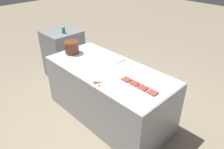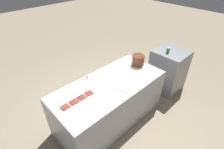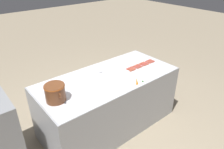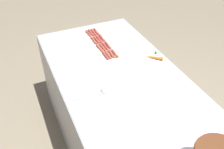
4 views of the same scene
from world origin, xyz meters
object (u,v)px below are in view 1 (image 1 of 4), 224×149
hot_dog_7 (126,80)px  hot_dog_12 (155,91)px  hot_dog_6 (134,84)px  hot_dog_9 (144,87)px  hot_dog_14 (136,82)px  hot_dog_8 (153,92)px  back_cabinet (64,54)px  hot_dog_4 (152,93)px  hot_dog_5 (143,88)px  hot_dog_1 (141,89)px  hot_dog_13 (145,86)px  soda_can (64,30)px  hot_dog_0 (151,94)px  bean_pot (72,46)px  serving_spoon (118,63)px  hot_dog_2 (133,85)px  hot_dog_15 (129,78)px  hot_dog_11 (128,79)px  hot_dog_3 (124,80)px  carrot (100,82)px  hot_dog_10 (135,83)px

hot_dog_7 → hot_dog_12: same height
hot_dog_6 → hot_dog_9: bearing=-78.8°
hot_dog_14 → hot_dog_8: bearing=-95.2°
back_cabinet → hot_dog_4: back_cabinet is taller
hot_dog_5 → hot_dog_8: bearing=-79.2°
hot_dog_1 → hot_dog_4: bearing=-77.9°
hot_dog_5 → hot_dog_13: (0.06, 0.00, 0.00)m
soda_can → hot_dog_0: bearing=-97.1°
hot_dog_7 → bean_pot: bean_pot is taller
serving_spoon → back_cabinet: bearing=89.7°
bean_pot → hot_dog_4: bearing=-89.9°
hot_dog_7 → hot_dog_12: 0.45m
hot_dog_13 → hot_dog_0: bearing=-119.2°
back_cabinet → serving_spoon: size_ratio=3.85×
hot_dog_14 → hot_dog_2: bearing=-174.9°
hot_dog_1 → soda_can: bearing=82.4°
hot_dog_12 → hot_dog_14: bearing=90.3°
hot_dog_4 → hot_dog_8: size_ratio=1.00×
hot_dog_5 → hot_dog_6: bearing=90.7°
hot_dog_9 → hot_dog_15: (0.03, 0.29, 0.00)m
hot_dog_5 → hot_dog_14: bearing=69.6°
hot_dog_8 → serving_spoon: size_ratio=0.50×
back_cabinet → serving_spoon: 1.72m
hot_dog_2 → hot_dog_9: size_ratio=1.00×
hot_dog_4 → hot_dog_11: 0.45m
hot_dog_4 → hot_dog_3: bearing=94.1°
hot_dog_0 → hot_dog_12: same height
hot_dog_12 → serving_spoon: size_ratio=0.50×
hot_dog_12 → carrot: carrot is taller
hot_dog_8 → hot_dog_11: (0.00, 0.45, 0.00)m
hot_dog_10 → hot_dog_8: bearing=-89.4°
hot_dog_0 → hot_dog_4: size_ratio=1.00×
hot_dog_13 → serving_spoon: 0.76m
hot_dog_6 → hot_dog_1: bearing=-101.5°
hot_dog_5 → serving_spoon: bearing=68.3°
hot_dog_8 → hot_dog_13: size_ratio=1.00×
hot_dog_11 → hot_dog_14: size_ratio=1.00×
hot_dog_8 → hot_dog_10: (-0.00, 0.30, 0.00)m
hot_dog_0 → hot_dog_3: size_ratio=1.00×
hot_dog_14 → soda_can: 2.11m
hot_dog_3 → soda_can: (0.30, 1.95, 0.19)m
back_cabinet → hot_dog_13: back_cabinet is taller
hot_dog_1 → hot_dog_9: size_ratio=1.00×
hot_dog_1 → hot_dog_13: same height
hot_dog_0 → hot_dog_9: bearing=69.9°
hot_dog_2 → serving_spoon: 0.67m
hot_dog_10 → hot_dog_11: bearing=88.3°
hot_dog_1 → soda_can: size_ratio=1.07×
hot_dog_3 → hot_dog_15: size_ratio=1.00×
back_cabinet → hot_dog_10: bearing=-96.9°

